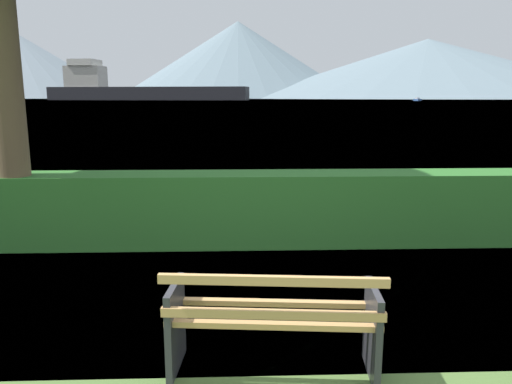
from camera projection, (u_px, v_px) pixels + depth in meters
The scene contains 7 objects.
ground_plane at pixel (273, 368), 3.75m from camera, with size 1400.00×1400.00×0.00m, color #4C6B33.
water_surface at pixel (239, 100), 307.64m from camera, with size 620.00×620.00×0.00m, color #6B8EA3.
park_bench at pixel (273, 321), 3.61m from camera, with size 1.61×0.70×0.87m.
hedge_row at pixel (257, 209), 6.86m from camera, with size 7.70×0.70×1.01m, color #2D6B28.
cargo_ship_large at pixel (132, 89), 285.33m from camera, with size 118.84×35.46×23.41m.
fishing_boat_near at pixel (417, 100), 232.59m from camera, with size 2.66×5.19×1.59m.
distant_hills at pixel (270, 65), 557.21m from camera, with size 797.43×406.00×89.39m.
Camera 1 is at (-0.25, -3.41, 2.05)m, focal length 34.20 mm.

